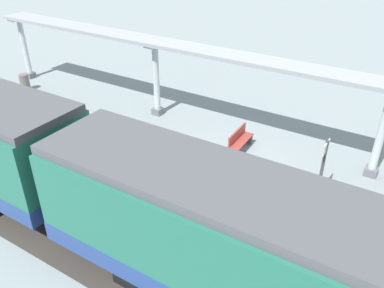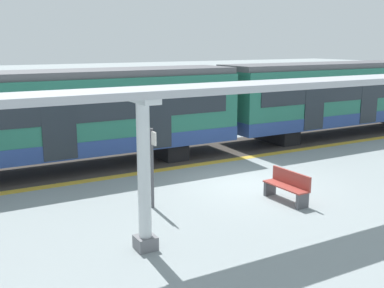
% 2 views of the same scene
% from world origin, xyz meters
% --- Properties ---
extents(ground_plane, '(176.00, 176.00, 0.00)m').
position_xyz_m(ground_plane, '(0.00, 0.00, 0.00)').
color(ground_plane, gray).
extents(tactile_edge_strip, '(0.40, 34.85, 0.01)m').
position_xyz_m(tactile_edge_strip, '(-2.95, 0.00, 0.00)').
color(tactile_edge_strip, gold).
rests_on(tactile_edge_strip, ground).
extents(trackbed, '(3.20, 46.85, 0.01)m').
position_xyz_m(trackbed, '(-4.75, 0.00, 0.00)').
color(trackbed, '#38332D').
rests_on(trackbed, ground).
extents(train_near_carriage, '(2.65, 13.90, 3.48)m').
position_xyz_m(train_near_carriage, '(-4.74, -5.02, 1.83)').
color(train_near_carriage, '#236A55').
rests_on(train_near_carriage, ground).
extents(canopy_pillar_second, '(1.10, 0.44, 3.34)m').
position_xyz_m(canopy_pillar_second, '(2.70, -4.78, 1.70)').
color(canopy_pillar_second, slate).
rests_on(canopy_pillar_second, ground).
extents(canopy_pillar_third, '(1.10, 0.44, 3.34)m').
position_xyz_m(canopy_pillar_third, '(2.70, 4.69, 1.70)').
color(canopy_pillar_third, slate).
rests_on(canopy_pillar_third, ground).
extents(canopy_pillar_fourth, '(1.10, 0.44, 3.34)m').
position_xyz_m(canopy_pillar_fourth, '(2.70, 13.64, 1.70)').
color(canopy_pillar_fourth, slate).
rests_on(canopy_pillar_fourth, ground).
extents(canopy_beam, '(1.20, 28.12, 0.16)m').
position_xyz_m(canopy_beam, '(2.70, -0.02, 3.42)').
color(canopy_beam, '#A8AAB2').
rests_on(canopy_beam, canopy_pillar_nearest).
extents(bench_near_end, '(1.51, 0.48, 0.86)m').
position_xyz_m(bench_near_end, '(1.78, 0.03, 0.44)').
color(bench_near_end, '#9B3A32').
rests_on(bench_near_end, ground).
extents(trash_bin, '(0.48, 0.48, 0.88)m').
position_xyz_m(trash_bin, '(1.33, 12.31, 0.44)').
color(trash_bin, '#6B615F').
rests_on(trash_bin, ground).
extents(platform_info_sign, '(0.56, 0.10, 2.20)m').
position_xyz_m(platform_info_sign, '(0.36, -3.53, 1.33)').
color(platform_info_sign, '#4C4C51').
rests_on(platform_info_sign, ground).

